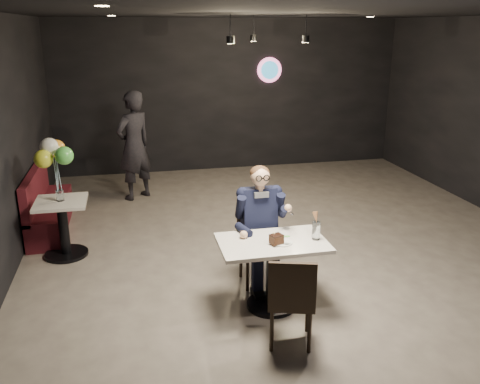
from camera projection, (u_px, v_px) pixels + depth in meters
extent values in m
plane|color=gray|center=(300.00, 257.00, 6.55)|extent=(9.00, 9.00, 0.00)
cube|color=black|center=(263.00, 23.00, 7.52)|extent=(1.40, 1.20, 0.36)
cube|color=white|center=(272.00, 274.00, 5.29)|extent=(1.10, 0.70, 0.75)
cube|color=black|center=(259.00, 246.00, 5.77)|extent=(0.42, 0.46, 0.92)
cube|color=black|center=(291.00, 298.00, 4.67)|extent=(0.53, 0.56, 0.92)
cube|color=black|center=(259.00, 224.00, 5.69)|extent=(0.60, 0.80, 1.44)
cylinder|color=white|center=(282.00, 242.00, 5.13)|extent=(0.21, 0.21, 0.01)
cube|color=black|center=(276.00, 239.00, 5.08)|extent=(0.15, 0.13, 0.08)
ellipsoid|color=green|center=(287.00, 236.00, 5.06)|extent=(0.07, 0.04, 0.01)
cylinder|color=silver|center=(316.00, 231.00, 5.19)|extent=(0.08, 0.08, 0.19)
cone|color=#B7794B|center=(316.00, 217.00, 5.15)|extent=(0.07, 0.07, 0.12)
cube|color=#430E14|center=(49.00, 200.00, 7.33)|extent=(0.44, 1.78, 0.89)
cube|color=white|center=(64.00, 227.00, 6.48)|extent=(0.63, 0.63, 0.79)
cylinder|color=silver|center=(60.00, 195.00, 6.35)|extent=(0.10, 0.10, 0.14)
cube|color=yellow|center=(56.00, 163.00, 6.22)|extent=(0.41, 0.41, 0.68)
imported|color=black|center=(134.00, 146.00, 8.55)|extent=(0.80, 0.76, 1.84)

